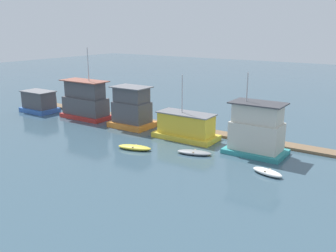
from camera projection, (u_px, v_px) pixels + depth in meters
name	position (u px, v px, depth m)	size (l,w,h in m)	color
ground_plane	(173.00, 136.00, 43.29)	(200.00, 200.00, 0.00)	#385160
dock_walkway	(188.00, 128.00, 45.88)	(59.60, 1.85, 0.30)	brown
houseboat_blue	(39.00, 102.00, 55.11)	(5.25, 3.42, 3.13)	#3866B7
houseboat_red	(85.00, 101.00, 51.17)	(7.09, 3.35, 9.61)	red
houseboat_orange	(132.00, 109.00, 46.59)	(5.22, 3.74, 5.12)	orange
houseboat_yellow	(186.00, 127.00, 41.92)	(7.21, 3.46, 7.19)	gold
houseboat_teal	(257.00, 131.00, 36.68)	(5.85, 3.81, 7.99)	teal
dinghy_yellow	(135.00, 147.00, 38.39)	(3.79, 2.14, 0.46)	yellow
dinghy_grey	(194.00, 152.00, 36.96)	(3.65, 2.17, 0.40)	gray
dinghy_white	(267.00, 172.00, 31.90)	(3.00, 1.74, 0.47)	white
mooring_post_near_right	(56.00, 103.00, 57.13)	(0.25, 0.25, 1.91)	brown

